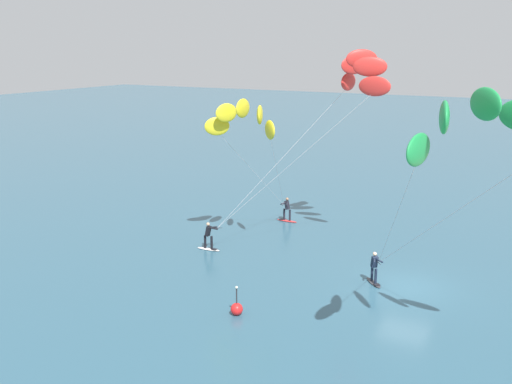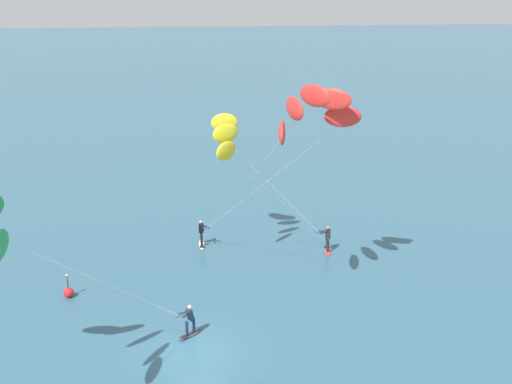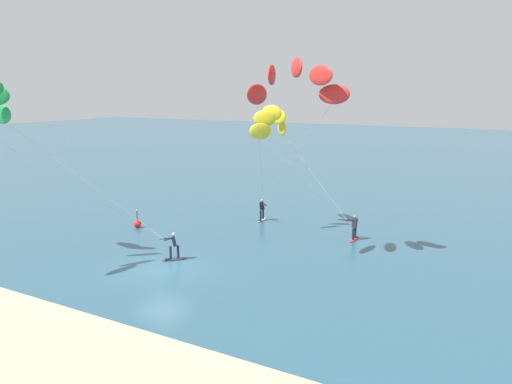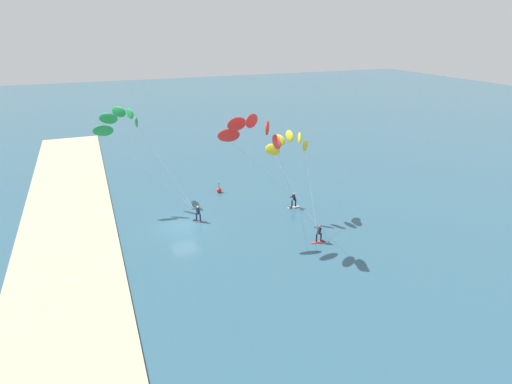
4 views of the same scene
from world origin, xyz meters
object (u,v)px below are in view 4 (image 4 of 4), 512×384
kitesurfer_mid_water (254,134)px  kitesurfer_far_out (291,146)px  marker_buoy (219,190)px  kitesurfer_nearshore (122,123)px

kitesurfer_mid_water → kitesurfer_far_out: kitesurfer_mid_water is taller
marker_buoy → kitesurfer_far_out: bearing=27.2°
kitesurfer_nearshore → marker_buoy: kitesurfer_nearshore is taller
kitesurfer_mid_water → kitesurfer_far_out: 6.94m
kitesurfer_far_out → marker_buoy: 12.27m
kitesurfer_nearshore → marker_buoy: (0.50, 9.77, -8.59)m
kitesurfer_far_out → kitesurfer_mid_water: bearing=-54.6°
kitesurfer_nearshore → kitesurfer_far_out: bearing=56.8°
kitesurfer_nearshore → kitesurfer_mid_water: (13.14, 9.10, 1.06)m
kitesurfer_nearshore → marker_buoy: bearing=87.1°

